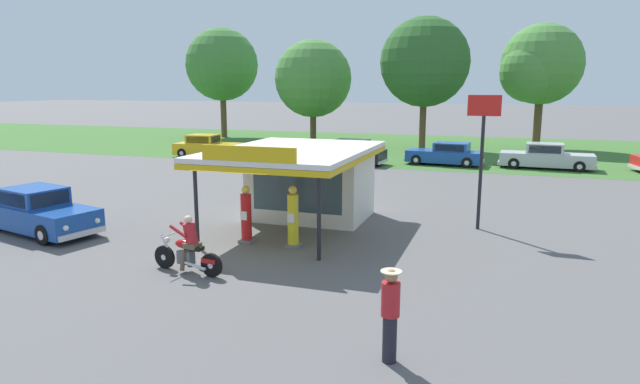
{
  "coord_description": "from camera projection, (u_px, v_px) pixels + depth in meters",
  "views": [
    {
      "loc": [
        7.52,
        -14.33,
        4.92
      ],
      "look_at": [
        1.68,
        2.78,
        1.4
      ],
      "focal_mm": 30.48,
      "sensor_mm": 36.0,
      "label": 1
    }
  ],
  "objects": [
    {
      "name": "parked_car_back_row_centre",
      "position": [
        346.0,
        153.0,
        34.96
      ],
      "size": [
        5.42,
        2.39,
        1.59
      ],
      "color": "black",
      "rests_on": "ground"
    },
    {
      "name": "motorcycle_with_rider",
      "position": [
        188.0,
        249.0,
        14.47
      ],
      "size": [
        2.23,
        0.7,
        1.58
      ],
      "color": "black",
      "rests_on": "ground"
    },
    {
      "name": "bystander_standing_back_lot",
      "position": [
        390.0,
        313.0,
        9.7
      ],
      "size": [
        0.38,
        0.38,
        1.76
      ],
      "color": "black",
      "rests_on": "ground"
    },
    {
      "name": "service_station_kiosk",
      "position": [
        307.0,
        176.0,
        20.06
      ],
      "size": [
        4.89,
        7.09,
        3.27
      ],
      "color": "silver",
      "rests_on": "ground"
    },
    {
      "name": "grass_verge_strip",
      "position": [
        408.0,
        147.0,
        44.51
      ],
      "size": [
        120.0,
        24.0,
        0.01
      ],
      "primitive_type": "cube",
      "color": "#3D6B2D",
      "rests_on": "ground"
    },
    {
      "name": "featured_classic_sedan",
      "position": [
        37.0,
        212.0,
        18.56
      ],
      "size": [
        5.26,
        2.82,
        1.55
      ],
      "color": "#19479E",
      "rests_on": "ground"
    },
    {
      "name": "gas_pump_offside",
      "position": [
        293.0,
        219.0,
        16.77
      ],
      "size": [
        0.44,
        0.44,
        1.94
      ],
      "color": "slate",
      "rests_on": "ground"
    },
    {
      "name": "ground_plane",
      "position": [
        239.0,
        250.0,
        16.64
      ],
      "size": [
        300.0,
        300.0,
        0.0
      ],
      "primitive_type": "plane",
      "color": "#5B5959"
    },
    {
      "name": "parked_car_back_row_centre_right",
      "position": [
        446.0,
        154.0,
        34.51
      ],
      "size": [
        4.98,
        2.19,
        1.44
      ],
      "color": "#19479E",
      "rests_on": "ground"
    },
    {
      "name": "roadside_pole_sign",
      "position": [
        483.0,
        139.0,
        18.48
      ],
      "size": [
        1.1,
        0.12,
        4.64
      ],
      "color": "black",
      "rests_on": "ground"
    },
    {
      "name": "parked_car_back_row_right",
      "position": [
        546.0,
        157.0,
        32.95
      ],
      "size": [
        5.61,
        2.08,
        1.54
      ],
      "color": "#B7B7BC",
      "rests_on": "ground"
    },
    {
      "name": "tree_oak_centre",
      "position": [
        425.0,
        62.0,
        41.73
      ],
      "size": [
        6.86,
        6.86,
        10.2
      ],
      "color": "brown",
      "rests_on": "ground"
    },
    {
      "name": "tree_oak_far_right",
      "position": [
        222.0,
        65.0,
        52.47
      ],
      "size": [
        6.95,
        6.95,
        10.49
      ],
      "color": "brown",
      "rests_on": "ground"
    },
    {
      "name": "parked_car_back_row_far_left",
      "position": [
        207.0,
        147.0,
        38.46
      ],
      "size": [
        4.94,
        2.3,
        1.58
      ],
      "color": "gold",
      "rests_on": "ground"
    },
    {
      "name": "gas_pump_nearside",
      "position": [
        246.0,
        217.0,
        17.29
      ],
      "size": [
        0.44,
        0.44,
        1.85
      ],
      "color": "slate",
      "rests_on": "ground"
    },
    {
      "name": "tree_oak_far_left",
      "position": [
        539.0,
        67.0,
        42.41
      ],
      "size": [
        6.3,
        6.46,
        9.79
      ],
      "color": "brown",
      "rests_on": "ground"
    },
    {
      "name": "tree_oak_left",
      "position": [
        314.0,
        80.0,
        47.31
      ],
      "size": [
        6.7,
        6.7,
        8.95
      ],
      "color": "brown",
      "rests_on": "ground"
    }
  ]
}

